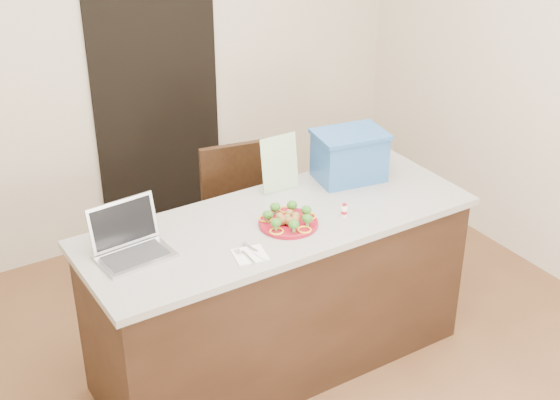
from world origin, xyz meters
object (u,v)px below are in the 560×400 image
island (279,293)px  laptop (129,240)px  blue_box (349,155)px  chair (246,215)px  plate (288,223)px  napkin (250,255)px  yogurt_bottle (344,211)px

island → laptop: (-0.77, 0.10, 0.52)m
blue_box → chair: blue_box is taller
plate → napkin: bearing=-154.3°
yogurt_bottle → blue_box: (0.28, 0.34, 0.11)m
island → laptop: bearing=172.7°
plate → yogurt_bottle: (0.29, -0.07, 0.02)m
yogurt_bottle → laptop: 1.10m
island → plate: plate is taller
island → yogurt_bottle: size_ratio=29.61×
plate → island: bearing=94.1°
island → yogurt_bottle: (0.30, -0.15, 0.49)m
island → laptop: 0.93m
laptop → chair: size_ratio=0.36×
island → laptop: laptop is taller
island → chair: (0.18, 0.68, 0.10)m
napkin → blue_box: bearing=25.3°
island → blue_box: bearing=18.1°
plate → chair: size_ratio=0.30×
plate → blue_box: 0.64m
laptop → blue_box: bearing=-0.8°
plate → laptop: laptop is taller
laptop → blue_box: (1.35, 0.09, 0.08)m
blue_box → laptop: bearing=-166.4°
napkin → plate: bearing=25.7°
plate → napkin: plate is taller
yogurt_bottle → chair: 0.92m
laptop → plate: bearing=-17.5°
island → chair: chair is taller
napkin → laptop: 0.57m
island → blue_box: blue_box is taller
yogurt_bottle → laptop: size_ratio=0.19×
napkin → blue_box: blue_box is taller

